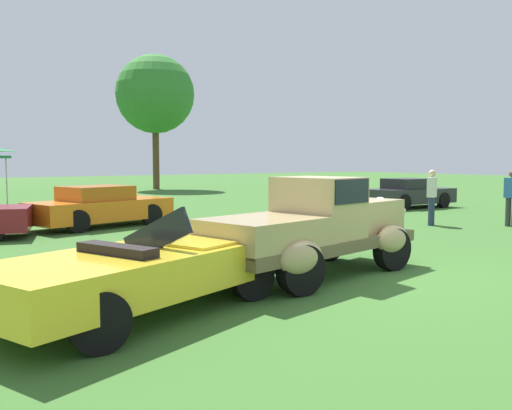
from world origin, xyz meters
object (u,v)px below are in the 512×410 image
at_px(show_car_orange, 101,207).
at_px(show_car_charcoal, 410,193).
at_px(feature_pickup_truck, 315,226).
at_px(neighbor_convertible, 150,268).
at_px(spectator_between_cars, 512,196).
at_px(spectator_by_row, 432,195).

xyz_separation_m(show_car_orange, show_car_charcoal, (12.79, -0.93, -0.00)).
bearing_deg(feature_pickup_truck, neighbor_convertible, -171.90).
xyz_separation_m(show_car_orange, spectator_between_cars, (10.08, -6.99, 0.31)).
xyz_separation_m(show_car_charcoal, spectator_by_row, (-4.40, -4.48, 0.32)).
bearing_deg(feature_pickup_truck, spectator_by_row, 24.72).
distance_m(neighbor_convertible, show_car_orange, 9.84).
bearing_deg(spectator_between_cars, feature_pickup_truck, -168.04).
distance_m(feature_pickup_truck, spectator_between_cars, 9.69).
relative_size(feature_pickup_truck, spectator_by_row, 2.73).
height_order(feature_pickup_truck, spectator_between_cars, feature_pickup_truck).
bearing_deg(spectator_by_row, neighbor_convertible, -159.89).
xyz_separation_m(feature_pickup_truck, show_car_charcoal, (12.19, 8.07, -0.27)).
bearing_deg(show_car_orange, show_car_charcoal, -4.16).
height_order(show_car_charcoal, spectator_by_row, spectator_by_row).
bearing_deg(neighbor_convertible, show_car_orange, 74.16).
relative_size(feature_pickup_truck, neighbor_convertible, 0.97).
bearing_deg(show_car_orange, spectator_between_cars, -34.75).
relative_size(neighbor_convertible, show_car_charcoal, 1.21).
xyz_separation_m(neighbor_convertible, spectator_between_cars, (12.77, 2.48, 0.33)).
xyz_separation_m(neighbor_convertible, show_car_charcoal, (15.48, 8.54, 0.02)).
bearing_deg(show_car_orange, neighbor_convertible, -105.84).
bearing_deg(spectator_by_row, spectator_between_cars, -43.08).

